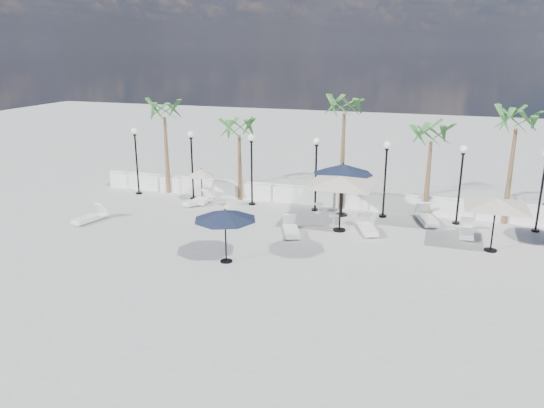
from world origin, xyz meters
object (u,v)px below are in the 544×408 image
(lounger_0, at_px, (198,201))
(lounger_3, at_px, (203,197))
(parasol_cream_sq_b, at_px, (497,199))
(parasol_cream_small, at_px, (201,173))
(lounger_5, at_px, (291,229))
(lounger_6, at_px, (426,218))
(parasol_navy_mid, at_px, (343,169))
(lounger_2, at_px, (90,217))
(lounger_1, at_px, (204,198))
(parasol_cream_sq_a, at_px, (341,176))
(lounger_7, at_px, (466,231))
(parasol_navy_left, at_px, (225,215))
(lounger_4, at_px, (367,227))

(lounger_0, height_order, lounger_3, lounger_3)
(parasol_cream_sq_b, bearing_deg, lounger_0, 170.95)
(lounger_3, height_order, parasol_cream_small, parasol_cream_small)
(lounger_5, height_order, parasol_cream_sq_b, parasol_cream_sq_b)
(lounger_6, height_order, parasol_navy_mid, parasol_navy_mid)
(lounger_5, height_order, lounger_6, lounger_6)
(lounger_2, height_order, parasol_cream_sq_b, parasol_cream_sq_b)
(lounger_1, distance_m, parasol_cream_sq_a, 8.61)
(lounger_2, relative_size, lounger_7, 1.07)
(parasol_navy_left, distance_m, parasol_cream_sq_a, 6.22)
(lounger_5, bearing_deg, parasol_navy_mid, 42.54)
(lounger_2, relative_size, parasol_cream_sq_b, 0.40)
(lounger_4, bearing_deg, parasol_navy_mid, 105.81)
(lounger_3, bearing_deg, lounger_2, -125.24)
(lounger_2, xyz_separation_m, parasol_cream_sq_b, (18.38, 1.95, 2.05))
(lounger_3, relative_size, lounger_4, 0.90)
(lounger_5, bearing_deg, parasol_cream_sq_a, 8.13)
(lounger_4, relative_size, parasol_cream_sq_a, 0.35)
(parasol_cream_sq_a, bearing_deg, lounger_4, 8.34)
(lounger_6, bearing_deg, lounger_5, -165.95)
(lounger_7, xyz_separation_m, parasol_cream_sq_a, (-5.61, -1.10, 2.37))
(lounger_4, relative_size, parasol_navy_left, 0.81)
(lounger_2, distance_m, lounger_7, 17.82)
(lounger_0, distance_m, parasol_navy_mid, 8.07)
(lounger_2, bearing_deg, lounger_7, 24.59)
(lounger_1, distance_m, parasol_cream_sq_b, 14.90)
(parasol_navy_mid, distance_m, parasol_cream_small, 7.83)
(parasol_cream_sq_a, bearing_deg, parasol_cream_small, 163.45)
(parasol_navy_mid, distance_m, parasol_cream_sq_a, 2.38)
(lounger_0, bearing_deg, lounger_3, 113.52)
(lounger_3, height_order, parasol_cream_sq_b, parasol_cream_sq_b)
(lounger_0, height_order, lounger_7, lounger_7)
(lounger_1, xyz_separation_m, lounger_6, (11.75, 0.15, 0.04))
(lounger_1, relative_size, lounger_7, 0.99)
(lounger_6, relative_size, parasol_cream_sq_a, 0.38)
(lounger_0, distance_m, lounger_5, 6.80)
(lounger_1, xyz_separation_m, parasol_cream_sq_a, (7.95, -2.29, 2.38))
(lounger_3, distance_m, lounger_5, 7.09)
(lounger_0, relative_size, parasol_cream_sq_a, 0.32)
(parasol_navy_left, relative_size, parasol_cream_sq_a, 0.44)
(lounger_6, xyz_separation_m, parasol_navy_left, (-7.38, -7.49, 1.70))
(lounger_5, relative_size, parasol_cream_small, 1.05)
(lounger_2, height_order, parasol_cream_small, parasol_cream_small)
(lounger_0, xyz_separation_m, lounger_5, (6.11, -2.97, 0.02))
(lounger_1, distance_m, parasol_cream_small, 1.42)
(lounger_6, bearing_deg, lounger_4, -156.26)
(lounger_4, relative_size, parasol_navy_mid, 0.67)
(lounger_0, height_order, parasol_cream_sq_a, parasol_cream_sq_a)
(lounger_6, bearing_deg, lounger_1, 162.80)
(parasol_cream_small, bearing_deg, lounger_4, -13.35)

